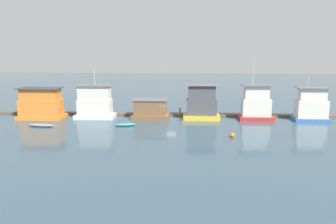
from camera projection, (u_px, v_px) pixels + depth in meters
name	position (u px, v px, depth m)	size (l,w,h in m)	color
ground_plane	(168.00, 119.00, 53.00)	(200.00, 200.00, 0.00)	#385160
dock_walkway	(169.00, 114.00, 56.24)	(59.60, 1.43, 0.30)	brown
houseboat_orange	(41.00, 105.00, 53.29)	(7.36, 3.92, 5.03)	orange
houseboat_white	(95.00, 103.00, 53.47)	(6.43, 3.27, 8.15)	white
houseboat_brown	(151.00, 109.00, 53.46)	(6.01, 3.93, 3.19)	brown
houseboat_yellow	(202.00, 105.00, 52.75)	(5.81, 3.31, 5.60)	gold
houseboat_red	(256.00, 105.00, 52.28)	(5.37, 3.25, 9.90)	red
houseboat_blue	(311.00, 106.00, 51.80)	(5.54, 3.25, 7.46)	#3866B7
dinghy_grey	(41.00, 125.00, 48.06)	(4.21, 1.58, 0.43)	gray
dinghy_teal	(125.00, 124.00, 48.48)	(3.25, 1.79, 0.42)	teal
mooring_post_near_right	(180.00, 112.00, 55.08)	(0.27, 0.27, 1.50)	#846B4C
buoy_orange	(232.00, 135.00, 42.11)	(0.63, 0.63, 0.63)	orange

